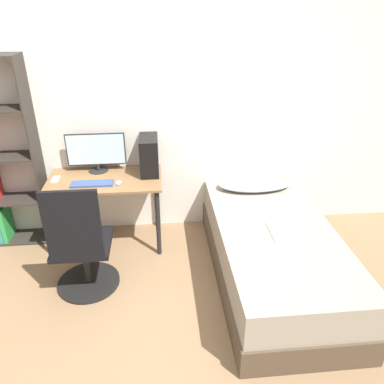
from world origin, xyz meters
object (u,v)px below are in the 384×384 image
at_px(monitor, 96,151).
at_px(keyboard, 92,184).
at_px(bed, 273,253).
at_px(pc_tower, 149,155).
at_px(office_chair, 82,252).

relative_size(monitor, keyboard, 1.48).
bearing_deg(keyboard, monitor, 86.59).
relative_size(bed, keyboard, 5.22).
distance_m(keyboard, pc_tower, 0.62).
xyz_separation_m(bed, pc_tower, (-1.08, 0.83, 0.66)).
height_order(monitor, keyboard, monitor).
xyz_separation_m(office_chair, pc_tower, (0.59, 0.84, 0.53)).
distance_m(monitor, pc_tower, 0.53).
relative_size(monitor, pc_tower, 1.57).
bearing_deg(bed, monitor, 150.31).
relative_size(office_chair, bed, 0.52).
height_order(bed, monitor, monitor).
distance_m(office_chair, monitor, 1.08).
xyz_separation_m(keyboard, pc_tower, (0.54, 0.24, 0.18)).
height_order(bed, keyboard, keyboard).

